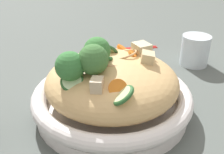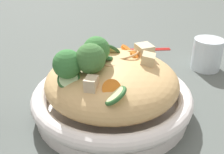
% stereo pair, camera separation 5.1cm
% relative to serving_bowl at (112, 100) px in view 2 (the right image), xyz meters
% --- Properties ---
extents(ground_plane, '(3.00, 3.00, 0.00)m').
position_rel_serving_bowl_xyz_m(ground_plane, '(0.00, 0.00, -0.03)').
color(ground_plane, '#4F5753').
extents(serving_bowl, '(0.31, 0.31, 0.05)m').
position_rel_serving_bowl_xyz_m(serving_bowl, '(0.00, 0.00, 0.00)').
color(serving_bowl, white).
rests_on(serving_bowl, ground_plane).
extents(noodle_heap, '(0.25, 0.25, 0.10)m').
position_rel_serving_bowl_xyz_m(noodle_heap, '(-0.00, -0.00, 0.04)').
color(noodle_heap, tan).
rests_on(noodle_heap, serving_bowl).
extents(broccoli_florets, '(0.11, 0.10, 0.07)m').
position_rel_serving_bowl_xyz_m(broccoli_florets, '(0.05, -0.02, 0.10)').
color(broccoli_florets, '#A5C172').
rests_on(broccoli_florets, serving_bowl).
extents(carrot_coins, '(0.18, 0.12, 0.03)m').
position_rel_serving_bowl_xyz_m(carrot_coins, '(-0.01, -0.00, 0.08)').
color(carrot_coins, orange).
rests_on(carrot_coins, serving_bowl).
extents(zucchini_slices, '(0.16, 0.14, 0.05)m').
position_rel_serving_bowl_xyz_m(zucchini_slices, '(0.03, -0.01, 0.08)').
color(zucchini_slices, beige).
rests_on(zucchini_slices, serving_bowl).
extents(chicken_chunks, '(0.19, 0.07, 0.03)m').
position_rel_serving_bowl_xyz_m(chicken_chunks, '(-0.03, 0.04, 0.08)').
color(chicken_chunks, '#CAB391').
rests_on(chicken_chunks, serving_bowl).
extents(chopsticks_pair, '(0.14, 0.19, 0.01)m').
position_rel_serving_bowl_xyz_m(chopsticks_pair, '(-0.31, -0.12, -0.02)').
color(chopsticks_pair, red).
rests_on(chopsticks_pair, ground_plane).
extents(drinking_glass, '(0.08, 0.08, 0.08)m').
position_rel_serving_bowl_xyz_m(drinking_glass, '(-0.30, 0.10, 0.01)').
color(drinking_glass, silver).
rests_on(drinking_glass, ground_plane).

